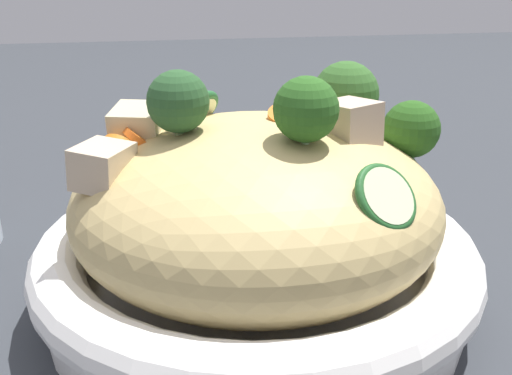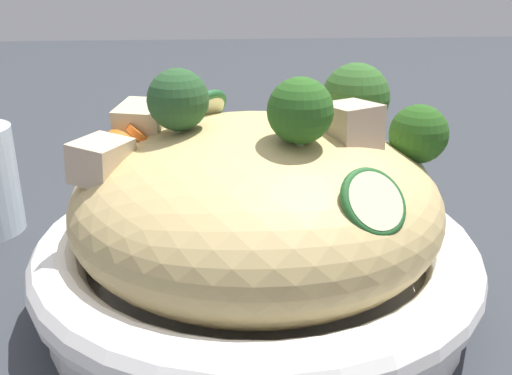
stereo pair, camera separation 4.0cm
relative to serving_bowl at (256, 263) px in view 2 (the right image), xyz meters
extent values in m
plane|color=#2F3237|center=(0.00, 0.00, -0.03)|extent=(3.00, 3.00, 0.00)
cylinder|color=white|center=(0.00, 0.00, -0.02)|extent=(0.30, 0.30, 0.02)
torus|color=white|center=(0.00, 0.00, 0.01)|extent=(0.31, 0.31, 0.04)
ellipsoid|color=tan|center=(0.00, 0.00, 0.05)|extent=(0.25, 0.25, 0.12)
torus|color=tan|center=(0.04, -0.05, 0.09)|extent=(0.07, 0.07, 0.02)
torus|color=tan|center=(-0.01, -0.02, 0.07)|extent=(0.07, 0.07, 0.01)
cone|color=#92B271|center=(-0.04, -0.02, 0.10)|extent=(0.02, 0.02, 0.02)
sphere|color=#295B1F|center=(-0.04, -0.02, 0.12)|extent=(0.05, 0.05, 0.04)
cone|color=#96AF6E|center=(0.00, 0.05, 0.10)|extent=(0.03, 0.03, 0.02)
sphere|color=#284F28|center=(0.00, 0.05, 0.12)|extent=(0.06, 0.06, 0.04)
cone|color=#92B16F|center=(0.05, -0.08, 0.08)|extent=(0.03, 0.03, 0.01)
sphere|color=#325F26|center=(0.05, -0.08, 0.11)|extent=(0.05, 0.05, 0.05)
cone|color=#8CB56B|center=(0.01, -0.11, 0.07)|extent=(0.02, 0.02, 0.01)
sphere|color=#26541A|center=(0.01, -0.11, 0.09)|extent=(0.04, 0.04, 0.04)
cylinder|color=orange|center=(0.01, -0.02, 0.11)|extent=(0.03, 0.03, 0.01)
cylinder|color=orange|center=(0.01, 0.09, 0.09)|extent=(0.03, 0.03, 0.02)
cylinder|color=orange|center=(0.01, 0.08, 0.09)|extent=(0.03, 0.02, 0.02)
cylinder|color=beige|center=(0.05, 0.04, 0.10)|extent=(0.05, 0.05, 0.03)
torus|color=#225C2E|center=(0.05, 0.04, 0.10)|extent=(0.05, 0.05, 0.04)
cylinder|color=beige|center=(-0.09, -0.06, 0.08)|extent=(0.04, 0.04, 0.03)
torus|color=#235B27|center=(-0.09, -0.06, 0.08)|extent=(0.05, 0.05, 0.03)
cylinder|color=beige|center=(0.09, 0.06, 0.08)|extent=(0.04, 0.04, 0.02)
torus|color=#2E4F2C|center=(0.09, 0.06, 0.08)|extent=(0.05, 0.05, 0.02)
cube|color=#C7BB91|center=(0.03, 0.08, 0.10)|extent=(0.05, 0.04, 0.03)
cube|color=#C9B193|center=(-0.02, 0.10, 0.09)|extent=(0.04, 0.04, 0.03)
cube|color=#CDB096|center=(-0.01, -0.06, 0.10)|extent=(0.05, 0.04, 0.03)
camera|label=1|loc=(-0.37, 0.07, 0.21)|focal=41.08mm
camera|label=2|loc=(-0.37, 0.03, 0.21)|focal=41.08mm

